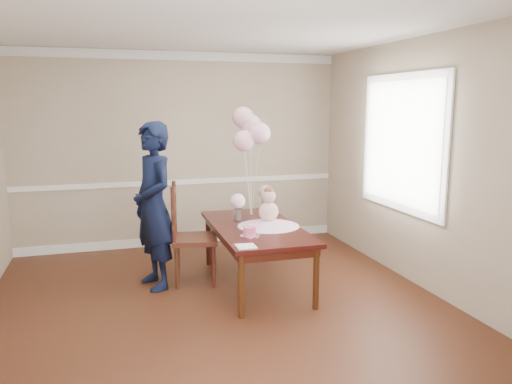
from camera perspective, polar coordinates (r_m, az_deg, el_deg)
The scene contains 49 objects.
floor at distance 4.99m, azimuth -3.88°, elevation -13.47°, with size 4.50×5.00×0.00m, color #35180D.
ceiling at distance 4.63m, azimuth -4.30°, elevation 18.87°, with size 4.50×5.00×0.02m, color silver.
wall_back at distance 7.06m, azimuth -8.54°, elevation 4.75°, with size 4.50×0.02×2.70m, color tan.
wall_front at distance 2.29m, azimuth 9.83°, elevation -6.22°, with size 4.50×0.02×2.70m, color tan.
wall_right at distance 5.56m, azimuth 19.22°, elevation 2.89°, with size 0.02×5.00×2.70m, color tan.
chair_rail_trim at distance 7.11m, azimuth -8.44°, elevation 1.13°, with size 4.50×0.02×0.07m, color white.
crown_molding at distance 7.06m, azimuth -8.81°, elevation 15.14°, with size 4.50×0.02×0.12m, color silver.
baseboard_trim at distance 7.29m, azimuth -8.27°, elevation -5.42°, with size 4.50×0.02×0.12m, color white.
window_frame at distance 5.94m, azimuth 16.34°, elevation 5.41°, with size 0.02×1.66×1.56m, color white.
window_blinds at distance 5.93m, azimuth 16.19°, elevation 5.41°, with size 0.01×1.50×1.40m, color white.
dining_table_top at distance 5.48m, azimuth -0.04°, elevation -4.11°, with size 0.89×1.79×0.04m, color black.
table_apron at distance 5.50m, azimuth -0.04°, elevation -4.78°, with size 0.81×1.70×0.09m, color black.
table_leg_fl at distance 4.73m, azimuth -1.68°, elevation -10.71°, with size 0.06×0.06×0.63m, color black.
table_leg_fr at distance 4.96m, azimuth 6.89°, elevation -9.78°, with size 0.06×0.06×0.63m, color black.
table_leg_bl at distance 6.26m, azimuth -5.47°, elevation -5.53°, with size 0.06×0.06×0.63m, color black.
table_leg_br at distance 6.43m, azimuth 1.15°, elevation -5.06°, with size 0.06×0.06×0.63m, color black.
baby_skirt at distance 5.46m, azimuth 1.45°, elevation -3.44°, with size 0.68×0.68×0.09m, color #F6B5D9.
baby_torso at distance 5.43m, azimuth 1.45°, elevation -2.24°, with size 0.21×0.21×0.21m, color pink.
baby_head at distance 5.40m, azimuth 1.46°, elevation -0.48°, with size 0.15×0.15×0.15m, color #DBAA97.
baby_hair at distance 5.39m, azimuth 1.46°, elevation 0.08°, with size 0.11×0.11×0.11m, color brown.
cake_platter at distance 5.05m, azimuth -0.73°, elevation -5.03°, with size 0.20×0.20×0.01m, color silver.
birthday_cake at distance 5.04m, azimuth -0.73°, elevation -4.50°, with size 0.13×0.13×0.09m, color #E64877.
cake_flower_a at distance 5.02m, azimuth -0.73°, elevation -3.86°, with size 0.03×0.03×0.03m, color white.
cake_flower_b at distance 5.05m, azimuth -0.49°, elevation -3.79°, with size 0.03×0.03×0.03m, color white.
rose_vase_near at distance 5.68m, azimuth -2.09°, elevation -2.64°, with size 0.09×0.09×0.14m, color silver.
roses_near at distance 5.64m, azimuth -2.10°, elevation -1.05°, with size 0.17×0.17×0.17m, color silver.
rose_vase_far at distance 6.26m, azimuth 1.02°, elevation -1.43°, with size 0.09×0.09×0.14m, color white.
roses_far at distance 6.23m, azimuth 1.03°, elevation 0.02°, with size 0.17×0.17×0.17m, color beige.
napkin at distance 4.68m, azimuth -1.15°, elevation -6.23°, with size 0.18×0.18×0.01m, color white.
balloon_weight at distance 5.96m, azimuth -0.52°, elevation -2.65°, with size 0.04×0.04×0.02m, color #B7B7BC.
balloon_a at distance 5.80m, azimuth -1.39°, elevation 5.86°, with size 0.25×0.25×0.25m, color #F9B0C3.
balloon_b at distance 5.80m, azimuth 0.44°, elevation 6.75°, with size 0.25×0.25×0.25m, color #FFB4D3.
balloon_c at distance 5.91m, azimuth -0.61°, elevation 7.68°, with size 0.25×0.25×0.25m, color #DC9CB1.
balloon_d at distance 5.90m, azimuth -1.50°, elevation 8.54°, with size 0.25×0.25×0.25m, color #DC9BAB.
balloon_ribbon_a at distance 5.87m, azimuth -0.95°, elevation 0.91°, with size 0.00×0.00×0.75m, color white.
balloon_ribbon_b at distance 5.87m, azimuth -0.05°, elevation 1.34°, with size 0.00×0.00×0.84m, color white.
balloon_ribbon_c at distance 5.92m, azimuth -0.56°, elevation 1.85°, with size 0.00×0.00×0.93m, color white.
balloon_ribbon_d at distance 5.91m, azimuth -1.01°, elevation 2.27°, with size 0.00×0.00×1.02m, color white.
dining_chair_seat at distance 5.63m, azimuth -7.01°, elevation -5.37°, with size 0.49×0.49×0.06m, color #3A1810.
chair_leg_fl at distance 5.52m, azimuth -9.03°, elevation -8.57°, with size 0.04×0.04×0.48m, color #341A0E.
chair_leg_fr at distance 5.52m, azimuth -4.85°, elevation -8.47°, with size 0.04×0.04×0.48m, color #39150F.
chair_leg_bl at distance 5.90m, azimuth -8.92°, elevation -7.34°, with size 0.04×0.04×0.48m, color #3C2210.
chair_leg_br at distance 5.90m, azimuth -5.02°, elevation -7.25°, with size 0.04×0.04×0.48m, color #3E1C11.
chair_back_post_l at distance 5.37m, azimuth -9.44°, elevation -2.67°, with size 0.04×0.04×0.62m, color #35130E.
chair_back_post_r at distance 5.76m, azimuth -9.30°, elevation -1.81°, with size 0.04×0.04×0.62m, color #371C0F.
chair_slat_low at distance 5.59m, azimuth -9.33°, elevation -3.56°, with size 0.03×0.44×0.06m, color #381E0F.
chair_slat_mid at distance 5.55m, azimuth -9.38°, elevation -1.78°, with size 0.03×0.44×0.06m, color #3D1A10.
chair_slat_top at distance 5.52m, azimuth -9.43°, elevation 0.02°, with size 0.03×0.44×0.06m, color #34130E.
woman at distance 5.48m, azimuth -11.63°, elevation -1.58°, with size 0.66×0.44×1.81m, color black.
Camera 1 is at (-1.00, -4.47, 1.99)m, focal length 35.00 mm.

